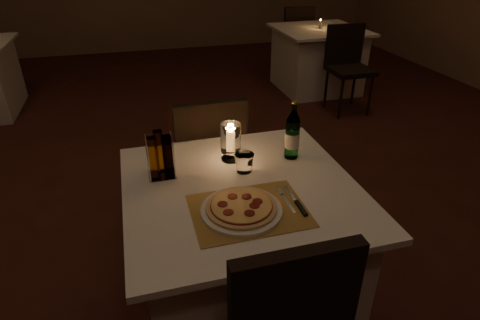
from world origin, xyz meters
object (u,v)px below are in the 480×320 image
object	(u,v)px
neighbor_table_right	(317,59)
pizza	(241,207)
main_table	(241,251)
hurricane_candle	(231,139)
plate	(241,210)
water_bottle	(292,136)
tumbler	(244,163)
chair_far	(209,151)

from	to	relation	value
neighbor_table_right	pizza	bearing A→B (deg)	-120.13
main_table	hurricane_candle	distance (m)	0.54
plate	hurricane_candle	size ratio (longest dim) A/B	1.71
hurricane_candle	water_bottle	bearing A→B (deg)	-10.94
pizza	neighbor_table_right	xyz separation A→B (m)	(1.89, 3.25, -0.39)
tumbler	water_bottle	world-z (taller)	water_bottle
main_table	plate	size ratio (longest dim) A/B	3.12
tumbler	neighbor_table_right	distance (m)	3.47
chair_far	neighbor_table_right	bearing A→B (deg)	52.06
chair_far	tumbler	bearing A→B (deg)	-85.48
tumbler	hurricane_candle	world-z (taller)	hurricane_candle
pizza	neighbor_table_right	bearing A→B (deg)	59.87
pizza	main_table	bearing A→B (deg)	74.48
pizza	tumbler	distance (m)	0.31
plate	tumbler	xyz separation A→B (m)	(0.10, 0.30, 0.03)
plate	neighbor_table_right	bearing A→B (deg)	59.87
pizza	water_bottle	world-z (taller)	water_bottle
hurricane_candle	main_table	bearing A→B (deg)	-94.05
chair_far	pizza	world-z (taller)	chair_far
plate	neighbor_table_right	world-z (taller)	plate
pizza	hurricane_candle	world-z (taller)	hurricane_candle
main_table	tumbler	size ratio (longest dim) A/B	11.10
chair_far	water_bottle	world-z (taller)	water_bottle
main_table	water_bottle	distance (m)	0.60
chair_far	tumbler	world-z (taller)	chair_far
chair_far	pizza	xyz separation A→B (m)	(-0.05, -0.89, 0.22)
plate	neighbor_table_right	size ratio (longest dim) A/B	0.32
chair_far	water_bottle	bearing A→B (deg)	-59.56
chair_far	plate	distance (m)	0.92
plate	main_table	bearing A→B (deg)	74.48
main_table	plate	xyz separation A→B (m)	(-0.05, -0.18, 0.38)
plate	water_bottle	xyz separation A→B (m)	(0.36, 0.37, 0.11)
main_table	hurricane_candle	world-z (taller)	hurricane_candle
chair_far	tumbler	distance (m)	0.64
main_table	tumbler	xyz separation A→B (m)	(0.05, 0.12, 0.41)
chair_far	plate	world-z (taller)	chair_far
main_table	tumbler	bearing A→B (deg)	68.44
pizza	neighbor_table_right	world-z (taller)	pizza
tumbler	chair_far	bearing A→B (deg)	94.52
tumbler	water_bottle	distance (m)	0.28
water_bottle	neighbor_table_right	world-z (taller)	water_bottle
chair_far	hurricane_candle	world-z (taller)	hurricane_candle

